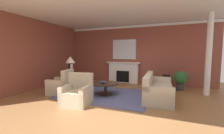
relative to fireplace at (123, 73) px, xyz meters
The scene contains 20 objects.
ground_plane 2.83m from the fireplace, 80.23° to the right, with size 9.48×9.48×0.00m, color olive.
wall_fireplace 1.13m from the fireplace, 24.09° to the left, with size 7.89×0.12×3.06m, color brown.
wall_window 4.17m from the fireplace, 143.01° to the right, with size 0.12×6.38×3.06m, color brown.
ceiling_panel 3.57m from the fireplace, 79.05° to the right, with size 7.89×6.38×0.06m, color white.
crown_moulding 2.50m from the fireplace, 15.51° to the left, with size 7.89×0.08×0.12m, color white.
area_rug 2.53m from the fireplace, 89.00° to the right, with size 3.36×2.43×0.01m, color #4C517A.
fireplace is the anchor object (origin of this frame).
mantel_mirror 1.27m from the fireplace, 90.00° to the left, with size 1.28×0.04×1.05m, color silver.
sofa 2.95m from the fireplace, 49.07° to the right, with size 1.00×2.14×0.85m.
armchair_near_window 3.41m from the fireplace, 118.62° to the right, with size 0.97×0.97×0.95m.
armchair_facing_fireplace 3.79m from the fireplace, 95.19° to the right, with size 0.90×0.90×0.95m.
coffee_table 2.48m from the fireplace, 89.00° to the right, with size 1.00×1.00×0.45m.
side_table 2.80m from the fireplace, 131.85° to the right, with size 0.56×0.56×0.70m.
table_lamp 2.88m from the fireplace, 131.85° to the right, with size 0.44×0.44×0.75m.
vase_tall_corner 2.21m from the fireplace, ahead, with size 0.36×0.36×0.58m, color black.
vase_on_side_table 2.82m from the fireplace, 127.92° to the right, with size 0.11×0.11×0.41m, color beige.
book_red_cover 2.55m from the fireplace, 88.32° to the right, with size 0.22×0.15×0.03m, color maroon.
book_art_folio 2.60m from the fireplace, 89.69° to the right, with size 0.24×0.15×0.04m, color navy.
potted_plant 2.86m from the fireplace, 13.55° to the right, with size 0.56×0.56×0.83m.
column_white 3.95m from the fireplace, 17.25° to the right, with size 0.20×0.20×3.06m, color white.
Camera 1 is at (1.80, -4.72, 1.58)m, focal length 23.21 mm.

